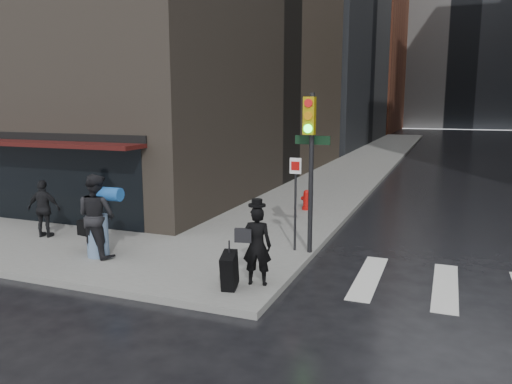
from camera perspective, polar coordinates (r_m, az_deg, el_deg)
ground at (r=11.60m, az=-5.63°, el=-9.10°), size 140.00×140.00×0.00m
sidewalk_left at (r=37.28m, az=13.44°, el=4.07°), size 4.00×50.00×0.15m
bldg_left_far at (r=74.54m, az=7.41°, el=17.09°), size 22.00×20.00×26.00m
bldg_distant at (r=88.60m, az=22.72°, el=17.25°), size 40.00×12.00×32.00m
storefront at (r=16.84m, az=-24.45°, el=2.44°), size 8.40×1.11×2.83m
man_overcoat at (r=10.10m, az=-0.54°, el=-6.58°), size 0.93×1.06×1.81m
man_jeans at (r=12.53m, az=-17.75°, el=-2.57°), size 1.41×0.93×2.02m
man_greycoat at (r=14.91m, az=-23.06°, el=-1.77°), size 1.00×0.58×1.59m
traffic_light at (r=12.03m, az=6.07°, el=4.63°), size 0.98×0.45×3.90m
fire_hydrant at (r=17.44m, az=5.78°, el=-1.00°), size 0.41×0.31×0.70m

